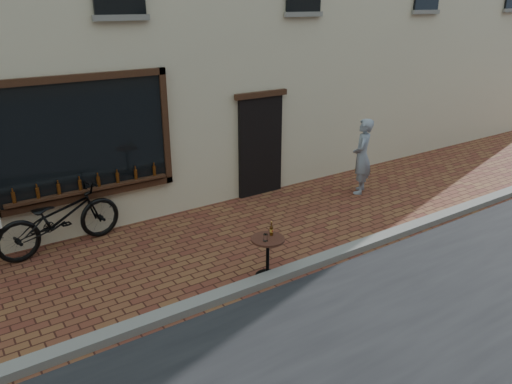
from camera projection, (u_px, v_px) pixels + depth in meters
ground at (285, 284)px, 7.75m from camera, size 90.00×90.00×0.00m
kerb at (278, 275)px, 7.89m from camera, size 90.00×0.25×0.12m
cargo_bicycle at (57, 218)px, 8.66m from camera, size 2.62×1.10×1.24m
bistro_table at (268, 249)px, 7.80m from camera, size 0.53×0.53×0.91m
pedestrian at (362, 156)px, 11.17m from camera, size 0.74×0.71×1.71m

